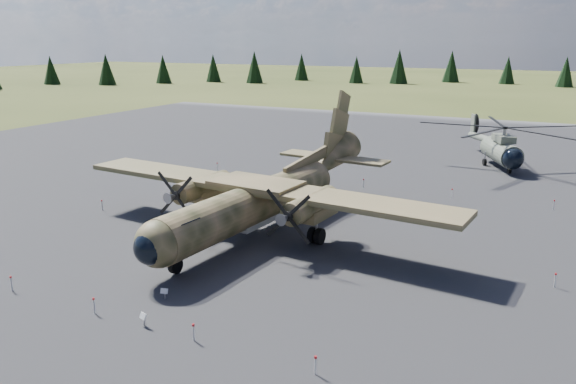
% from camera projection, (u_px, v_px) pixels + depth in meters
% --- Properties ---
extents(ground, '(500.00, 500.00, 0.00)m').
position_uv_depth(ground, '(287.00, 242.00, 37.98)').
color(ground, brown).
rests_on(ground, ground).
extents(apron, '(120.00, 120.00, 0.04)m').
position_uv_depth(apron, '(340.00, 204.00, 46.64)').
color(apron, '#58585D').
rests_on(apron, ground).
extents(transport_plane, '(29.23, 26.46, 9.62)m').
position_uv_depth(transport_plane, '(265.00, 193.00, 39.64)').
color(transport_plane, '#3A3C20').
rests_on(transport_plane, ground).
extents(helicopter_near, '(23.55, 23.55, 4.51)m').
position_uv_depth(helicopter_near, '(502.00, 138.00, 59.19)').
color(helicopter_near, slate).
rests_on(helicopter_near, ground).
extents(info_placard_left, '(0.43, 0.26, 0.63)m').
position_uv_depth(info_placard_left, '(164.00, 292.00, 29.40)').
color(info_placard_left, gray).
rests_on(info_placard_left, ground).
extents(info_placard_right, '(0.46, 0.30, 0.67)m').
position_uv_depth(info_placard_right, '(143.00, 317.00, 26.67)').
color(info_placard_right, gray).
rests_on(info_placard_right, ground).
extents(barrier_fence, '(33.12, 29.62, 0.85)m').
position_uv_depth(barrier_fence, '(280.00, 234.00, 37.97)').
color(barrier_fence, silver).
rests_on(barrier_fence, ground).
extents(treeline, '(314.52, 321.93, 10.90)m').
position_uv_depth(treeline, '(326.00, 193.00, 31.95)').
color(treeline, black).
rests_on(treeline, ground).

